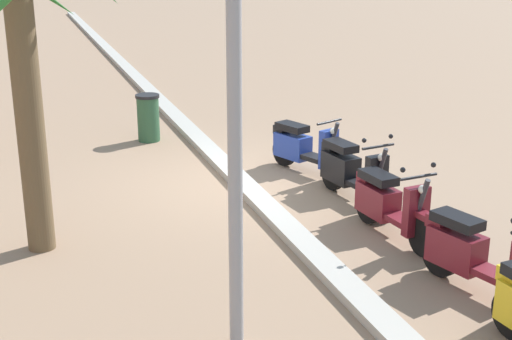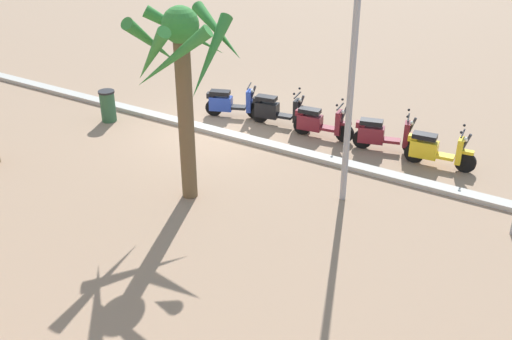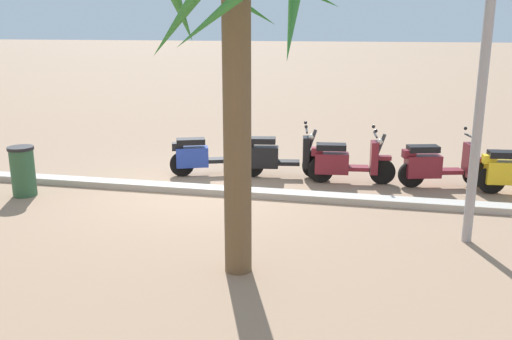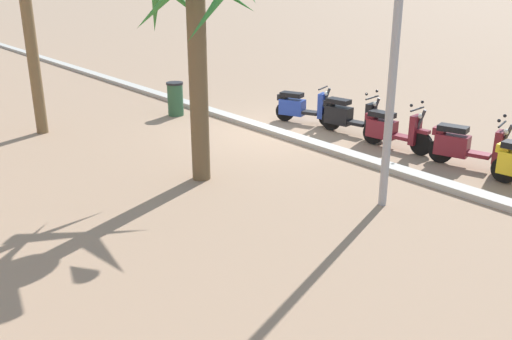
{
  "view_description": "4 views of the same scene",
  "coord_description": "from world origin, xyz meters",
  "px_view_note": "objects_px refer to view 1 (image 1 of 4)",
  "views": [
    {
      "loc": [
        -10.75,
        3.54,
        3.91
      ],
      "look_at": [
        -2.68,
        0.74,
        1.14
      ],
      "focal_mm": 50.29,
      "sensor_mm": 36.0,
      "label": 1
    },
    {
      "loc": [
        -9.24,
        13.0,
        7.01
      ],
      "look_at": [
        -3.63,
        3.76,
        1.4
      ],
      "focal_mm": 42.2,
      "sensor_mm": 36.0,
      "label": 2
    },
    {
      "loc": [
        -3.27,
        9.97,
        3.16
      ],
      "look_at": [
        -1.7,
        2.79,
        1.23
      ],
      "focal_mm": 39.07,
      "sensor_mm": 36.0,
      "label": 3
    },
    {
      "loc": [
        -10.23,
        9.07,
        3.84
      ],
      "look_at": [
        -3.93,
        3.89,
        0.94
      ],
      "focal_mm": 38.92,
      "sensor_mm": 36.0,
      "label": 4
    }
  ],
  "objects_px": {
    "scooter_maroon_mid_front": "(476,255)",
    "scooter_black_mid_centre": "(351,171)",
    "scooter_maroon_tail_end": "(389,204)",
    "litter_bin": "(148,117)",
    "scooter_blue_second_in_line": "(304,148)"
  },
  "relations": [
    {
      "from": "litter_bin",
      "to": "scooter_black_mid_centre",
      "type": "bearing_deg",
      "value": -152.27
    },
    {
      "from": "scooter_maroon_tail_end",
      "to": "scooter_blue_second_in_line",
      "type": "height_order",
      "value": "scooter_maroon_tail_end"
    },
    {
      "from": "scooter_maroon_mid_front",
      "to": "scooter_maroon_tail_end",
      "type": "bearing_deg",
      "value": 3.3
    },
    {
      "from": "scooter_black_mid_centre",
      "to": "scooter_maroon_tail_end",
      "type": "bearing_deg",
      "value": 174.36
    },
    {
      "from": "scooter_maroon_tail_end",
      "to": "scooter_black_mid_centre",
      "type": "height_order",
      "value": "same"
    },
    {
      "from": "scooter_maroon_tail_end",
      "to": "litter_bin",
      "type": "bearing_deg",
      "value": 20.34
    },
    {
      "from": "scooter_black_mid_centre",
      "to": "litter_bin",
      "type": "distance_m",
      "value": 5.01
    },
    {
      "from": "scooter_blue_second_in_line",
      "to": "scooter_black_mid_centre",
      "type": "bearing_deg",
      "value": -173.71
    },
    {
      "from": "scooter_maroon_mid_front",
      "to": "scooter_blue_second_in_line",
      "type": "bearing_deg",
      "value": 1.52
    },
    {
      "from": "scooter_black_mid_centre",
      "to": "litter_bin",
      "type": "xyz_separation_m",
      "value": [
        4.43,
        2.33,
        0.03
      ]
    },
    {
      "from": "scooter_maroon_mid_front",
      "to": "scooter_black_mid_centre",
      "type": "height_order",
      "value": "same"
    },
    {
      "from": "scooter_blue_second_in_line",
      "to": "litter_bin",
      "type": "bearing_deg",
      "value": 36.58
    },
    {
      "from": "scooter_maroon_tail_end",
      "to": "litter_bin",
      "type": "height_order",
      "value": "scooter_maroon_tail_end"
    },
    {
      "from": "scooter_maroon_tail_end",
      "to": "litter_bin",
      "type": "xyz_separation_m",
      "value": [
        5.89,
        2.18,
        0.04
      ]
    },
    {
      "from": "scooter_maroon_mid_front",
      "to": "litter_bin",
      "type": "distance_m",
      "value": 8.04
    }
  ]
}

